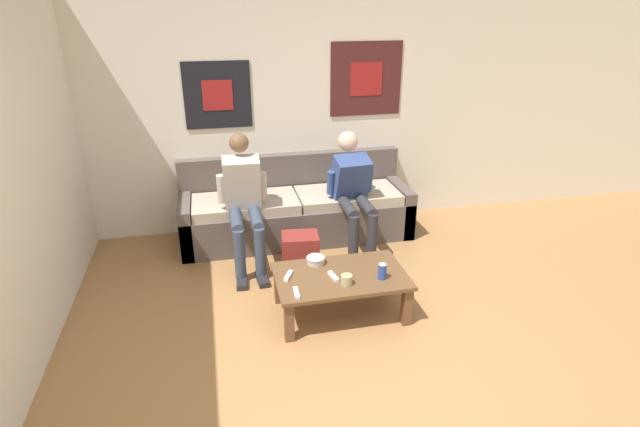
% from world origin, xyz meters
% --- Properties ---
extents(ground_plane, '(18.00, 18.00, 0.00)m').
position_xyz_m(ground_plane, '(0.00, 0.00, 0.00)').
color(ground_plane, '#9E7042').
extents(wall_back, '(10.00, 0.07, 2.55)m').
position_xyz_m(wall_back, '(0.00, 2.72, 1.28)').
color(wall_back, silver).
rests_on(wall_back, ground_plane).
extents(couch, '(2.36, 0.75, 0.82)m').
position_xyz_m(couch, '(-0.02, 2.35, 0.28)').
color(couch, '#564C47').
rests_on(couch, ground_plane).
extents(coffee_table, '(1.02, 0.63, 0.35)m').
position_xyz_m(coffee_table, '(0.07, 0.86, 0.29)').
color(coffee_table, brown).
rests_on(coffee_table, ground_plane).
extents(person_seated_adult, '(0.47, 0.86, 1.20)m').
position_xyz_m(person_seated_adult, '(-0.58, 1.92, 0.64)').
color(person_seated_adult, '#384256').
rests_on(person_seated_adult, ground_plane).
extents(person_seated_teen, '(0.47, 0.87, 1.14)m').
position_xyz_m(person_seated_teen, '(0.49, 1.97, 0.62)').
color(person_seated_teen, '#2D2D33').
rests_on(person_seated_teen, ground_plane).
extents(backpack, '(0.36, 0.32, 0.38)m').
position_xyz_m(backpack, '(-0.12, 1.55, 0.18)').
color(backpack, maroon).
rests_on(backpack, ground_plane).
extents(ceramic_bowl, '(0.15, 0.15, 0.06)m').
position_xyz_m(ceramic_bowl, '(-0.08, 1.08, 0.38)').
color(ceramic_bowl, '#B7B2A8').
rests_on(ceramic_bowl, coffee_table).
extents(pillar_candle, '(0.09, 0.09, 0.09)m').
position_xyz_m(pillar_candle, '(0.07, 0.71, 0.39)').
color(pillar_candle, tan).
rests_on(pillar_candle, coffee_table).
extents(drink_can_blue, '(0.07, 0.07, 0.12)m').
position_xyz_m(drink_can_blue, '(0.36, 0.73, 0.41)').
color(drink_can_blue, '#28479E').
rests_on(drink_can_blue, coffee_table).
extents(game_controller_near_left, '(0.06, 0.15, 0.03)m').
position_xyz_m(game_controller_near_left, '(0.00, 0.82, 0.36)').
color(game_controller_near_left, white).
rests_on(game_controller_near_left, coffee_table).
extents(game_controller_near_right, '(0.04, 0.15, 0.03)m').
position_xyz_m(game_controller_near_right, '(-0.32, 0.65, 0.36)').
color(game_controller_near_right, white).
rests_on(game_controller_near_right, coffee_table).
extents(game_controller_far_center, '(0.09, 0.14, 0.03)m').
position_xyz_m(game_controller_far_center, '(-0.34, 0.91, 0.36)').
color(game_controller_far_center, white).
rests_on(game_controller_far_center, coffee_table).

